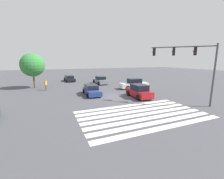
# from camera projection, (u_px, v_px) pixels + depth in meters

# --- Properties ---
(ground_plane) EXTENTS (137.86, 137.86, 0.00)m
(ground_plane) POSITION_uv_depth(u_px,v_px,m) (112.00, 97.00, 19.75)
(ground_plane) COLOR #47474C
(crosswalk_markings) EXTENTS (11.26, 6.30, 0.01)m
(crosswalk_markings) POSITION_uv_depth(u_px,v_px,m) (143.00, 114.00, 13.37)
(crosswalk_markings) COLOR silver
(crosswalk_markings) RESTS_ON ground_plane
(traffic_signal_mast) EXTENTS (4.56, 4.56, 6.39)m
(traffic_signal_mast) POSITION_uv_depth(u_px,v_px,m) (191.00, 60.00, 15.55)
(traffic_signal_mast) COLOR #47474C
(traffic_signal_mast) RESTS_ON ground_plane
(car_0) EXTENTS (2.16, 4.76, 1.41)m
(car_0) POSITION_uv_depth(u_px,v_px,m) (92.00, 90.00, 20.98)
(car_0) COLOR navy
(car_0) RESTS_ON ground_plane
(car_1) EXTENTS (4.99, 2.23, 1.71)m
(car_1) POSITION_uv_depth(u_px,v_px,m) (134.00, 84.00, 25.50)
(car_1) COLOR silver
(car_1) RESTS_ON ground_plane
(car_2) EXTENTS (2.28, 4.67, 1.32)m
(car_2) POSITION_uv_depth(u_px,v_px,m) (69.00, 78.00, 34.53)
(car_2) COLOR black
(car_2) RESTS_ON ground_plane
(car_4) EXTENTS (2.10, 4.68, 1.57)m
(car_4) POSITION_uv_depth(u_px,v_px,m) (100.00, 80.00, 30.61)
(car_4) COLOR gray
(car_4) RESTS_ON ground_plane
(car_5) EXTENTS (2.17, 4.27, 1.70)m
(car_5) POSITION_uv_depth(u_px,v_px,m) (139.00, 91.00, 19.43)
(car_5) COLOR maroon
(car_5) RESTS_ON ground_plane
(pedestrian) EXTENTS (0.41, 0.41, 1.74)m
(pedestrian) POSITION_uv_depth(u_px,v_px,m) (46.00, 84.00, 23.99)
(pedestrian) COLOR brown
(pedestrian) RESTS_ON ground_plane
(tree_corner_b) EXTENTS (3.93, 3.93, 5.94)m
(tree_corner_b) POSITION_uv_depth(u_px,v_px,m) (32.00, 65.00, 25.39)
(tree_corner_b) COLOR brown
(tree_corner_b) RESTS_ON ground_plane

